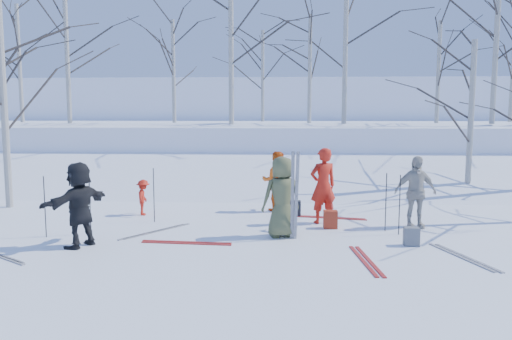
# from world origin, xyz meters

# --- Properties ---
(ground) EXTENTS (120.00, 120.00, 0.00)m
(ground) POSITION_xyz_m (0.00, 0.00, 0.00)
(ground) COLOR white
(ground) RESTS_ON ground
(snow_ramp) EXTENTS (70.00, 9.49, 4.12)m
(snow_ramp) POSITION_xyz_m (0.00, 7.00, 0.15)
(snow_ramp) COLOR white
(snow_ramp) RESTS_ON ground
(snow_plateau) EXTENTS (70.00, 18.00, 2.20)m
(snow_plateau) POSITION_xyz_m (0.00, 17.00, 1.00)
(snow_plateau) COLOR white
(snow_plateau) RESTS_ON ground
(far_hill) EXTENTS (90.00, 30.00, 6.00)m
(far_hill) POSITION_xyz_m (0.00, 38.00, 2.00)
(far_hill) COLOR white
(far_hill) RESTS_ON ground
(skier_olive_center) EXTENTS (1.00, 0.81, 1.76)m
(skier_olive_center) POSITION_xyz_m (0.63, 0.10, 0.88)
(skier_olive_center) COLOR #4E5432
(skier_olive_center) RESTS_ON ground
(skier_red_north) EXTENTS (0.79, 0.65, 1.85)m
(skier_red_north) POSITION_xyz_m (1.63, 1.52, 0.92)
(skier_red_north) COLOR red
(skier_red_north) RESTS_ON ground
(skier_redor_behind) EXTENTS (0.80, 0.62, 1.64)m
(skier_redor_behind) POSITION_xyz_m (0.48, 3.00, 0.82)
(skier_redor_behind) COLOR #D95110
(skier_redor_behind) RESTS_ON ground
(skier_red_seated) EXTENTS (0.43, 0.65, 0.94)m
(skier_red_seated) POSITION_xyz_m (-3.01, 2.22, 0.47)
(skier_red_seated) COLOR red
(skier_red_seated) RESTS_ON ground
(skier_cream_east) EXTENTS (1.04, 0.55, 1.70)m
(skier_cream_east) POSITION_xyz_m (3.75, 1.13, 0.85)
(skier_cream_east) COLOR beige
(skier_cream_east) RESTS_ON ground
(skier_grey_west) EXTENTS (1.16, 1.66, 1.73)m
(skier_grey_west) POSITION_xyz_m (-3.43, -0.91, 0.86)
(skier_grey_west) COLOR black
(skier_grey_west) RESTS_ON ground
(dog) EXTENTS (0.64, 0.59, 0.50)m
(dog) POSITION_xyz_m (0.78, 0.52, 0.25)
(dog) COLOR black
(dog) RESTS_ON ground
(upright_ski_left) EXTENTS (0.08, 0.16, 1.90)m
(upright_ski_left) POSITION_xyz_m (0.86, -0.11, 0.95)
(upright_ski_left) COLOR silver
(upright_ski_left) RESTS_ON ground
(upright_ski_right) EXTENTS (0.12, 0.23, 1.89)m
(upright_ski_right) POSITION_xyz_m (0.94, -0.15, 0.95)
(upright_ski_right) COLOR silver
(upright_ski_right) RESTS_ON ground
(ski_pair_a) EXTENTS (1.28, 2.01, 0.02)m
(ski_pair_a) POSITION_xyz_m (4.04, -1.28, 0.01)
(ski_pair_a) COLOR silver
(ski_pair_a) RESTS_ON ground
(ski_pair_b) EXTENTS (0.56, 1.94, 0.02)m
(ski_pair_b) POSITION_xyz_m (2.18, -1.61, 0.01)
(ski_pair_b) COLOR #A01C16
(ski_pair_b) RESTS_ON ground
(ski_pair_c) EXTENTS (2.00, 2.09, 0.02)m
(ski_pair_c) POSITION_xyz_m (-2.23, 0.40, 0.01)
(ski_pair_c) COLOR silver
(ski_pair_c) RESTS_ON ground
(ski_pair_e) EXTENTS (0.91, 1.98, 0.02)m
(ski_pair_e) POSITION_xyz_m (1.84, 2.10, 0.01)
(ski_pair_e) COLOR #A01C16
(ski_pair_e) RESTS_ON ground
(ski_pair_f) EXTENTS (0.48, 1.93, 0.02)m
(ski_pair_f) POSITION_xyz_m (-1.34, -0.55, 0.01)
(ski_pair_f) COLOR #A01C16
(ski_pair_f) RESTS_ON ground
(ski_pole_a) EXTENTS (0.02, 0.02, 1.34)m
(ski_pole_a) POSITION_xyz_m (-4.49, -0.20, 0.67)
(ski_pole_a) COLOR black
(ski_pole_a) RESTS_ON ground
(ski_pole_b) EXTENTS (0.02, 0.02, 1.34)m
(ski_pole_b) POSITION_xyz_m (3.00, 0.76, 0.67)
(ski_pole_b) COLOR black
(ski_pole_b) RESTS_ON ground
(ski_pole_c) EXTENTS (0.02, 0.02, 1.34)m
(ski_pole_c) POSITION_xyz_m (-3.60, 0.07, 0.67)
(ski_pole_c) COLOR black
(ski_pole_c) RESTS_ON ground
(ski_pole_d) EXTENTS (0.02, 0.02, 1.34)m
(ski_pole_d) POSITION_xyz_m (3.23, 0.42, 0.67)
(ski_pole_d) COLOR black
(ski_pole_d) RESTS_ON ground
(ski_pole_e) EXTENTS (0.02, 0.02, 1.34)m
(ski_pole_e) POSITION_xyz_m (0.64, 2.24, 0.67)
(ski_pole_e) COLOR black
(ski_pole_e) RESTS_ON ground
(ski_pole_f) EXTENTS (0.02, 0.02, 1.34)m
(ski_pole_f) POSITION_xyz_m (-2.51, 1.40, 0.67)
(ski_pole_f) COLOR black
(ski_pole_f) RESTS_ON ground
(backpack_red) EXTENTS (0.32, 0.22, 0.42)m
(backpack_red) POSITION_xyz_m (1.77, 0.96, 0.21)
(backpack_red) COLOR maroon
(backpack_red) RESTS_ON ground
(backpack_grey) EXTENTS (0.30, 0.20, 0.38)m
(backpack_grey) POSITION_xyz_m (3.27, -0.49, 0.19)
(backpack_grey) COLOR slate
(backpack_grey) RESTS_ON ground
(backpack_dark) EXTENTS (0.34, 0.24, 0.40)m
(backpack_dark) POSITION_xyz_m (0.96, 2.30, 0.20)
(backpack_dark) COLOR black
(backpack_dark) RESTS_ON ground
(birch_plateau_b) EXTENTS (5.40, 5.40, 6.86)m
(birch_plateau_b) POSITION_xyz_m (-1.42, 9.64, 5.63)
(birch_plateau_b) COLOR silver
(birch_plateau_b) RESTS_ON snow_plateau
(birch_plateau_d) EXTENTS (5.84, 5.84, 7.49)m
(birch_plateau_d) POSITION_xyz_m (9.50, 11.11, 5.95)
(birch_plateau_d) COLOR silver
(birch_plateau_d) RESTS_ON snow_plateau
(birch_plateau_e) EXTENTS (4.54, 4.54, 5.63)m
(birch_plateau_e) POSITION_xyz_m (-12.10, 13.36, 5.02)
(birch_plateau_e) COLOR silver
(birch_plateau_e) RESTS_ON snow_plateau
(birch_plateau_f) EXTENTS (4.84, 4.84, 6.05)m
(birch_plateau_f) POSITION_xyz_m (-8.67, 10.92, 5.23)
(birch_plateau_f) COLOR silver
(birch_plateau_f) RESTS_ON snow_plateau
(birch_plateau_g) EXTENTS (3.94, 3.94, 4.77)m
(birch_plateau_g) POSITION_xyz_m (1.84, 12.08, 4.58)
(birch_plateau_g) COLOR silver
(birch_plateau_g) RESTS_ON snow_plateau
(birch_plateau_h) EXTENTS (5.18, 5.18, 6.54)m
(birch_plateau_h) POSITION_xyz_m (3.24, 10.80, 5.47)
(birch_plateau_h) COLOR silver
(birch_plateau_h) RESTS_ON snow_plateau
(birch_plateau_i) EXTENTS (3.90, 3.90, 4.72)m
(birch_plateau_i) POSITION_xyz_m (-4.43, 12.74, 4.56)
(birch_plateau_i) COLOR silver
(birch_plateau_i) RESTS_ON snow_plateau
(birch_plateau_j) EXTENTS (3.74, 3.74, 4.49)m
(birch_plateau_j) POSITION_xyz_m (7.52, 12.23, 4.44)
(birch_plateau_j) COLOR silver
(birch_plateau_j) RESTS_ON snow_plateau
(birch_plateau_k) EXTENTS (3.88, 3.88, 4.69)m
(birch_plateau_k) POSITION_xyz_m (-0.40, 15.74, 4.54)
(birch_plateau_k) COLOR silver
(birch_plateau_k) RESTS_ON snow_plateau
(birch_edge_a) EXTENTS (4.85, 4.85, 6.08)m
(birch_edge_a) POSITION_xyz_m (-7.15, 3.10, 3.04)
(birch_edge_a) COLOR silver
(birch_edge_a) RESTS_ON ground
(birch_edge_e) EXTENTS (4.06, 4.06, 4.94)m
(birch_edge_e) POSITION_xyz_m (6.58, 5.57, 2.47)
(birch_edge_e) COLOR silver
(birch_edge_e) RESTS_ON ground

